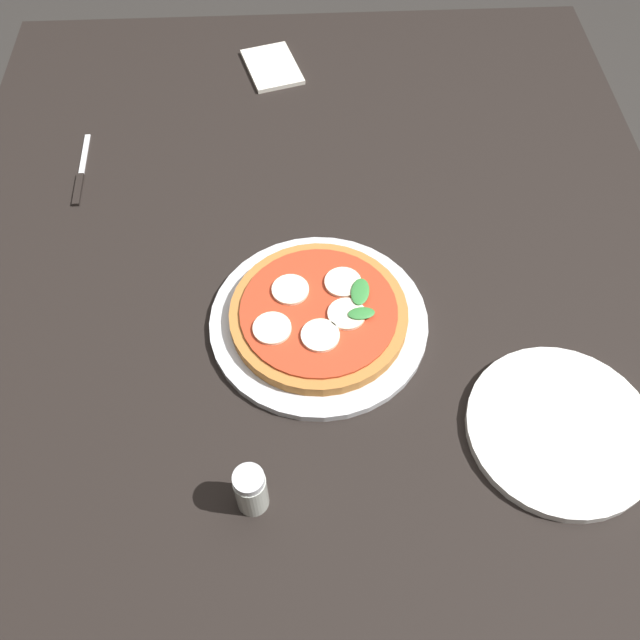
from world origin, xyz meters
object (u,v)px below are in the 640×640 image
(serving_tray, at_px, (320,322))
(pepper_shaker, at_px, (251,490))
(knife, at_px, (80,178))
(napkin, at_px, (272,67))
(dining_table, at_px, (315,298))
(pizza, at_px, (319,314))
(plate_white, at_px, (561,429))

(serving_tray, height_order, pepper_shaker, pepper_shaker)
(knife, bearing_deg, napkin, 131.46)
(dining_table, distance_m, pizza, 0.16)
(pizza, distance_m, pepper_shaker, 0.27)
(pizza, height_order, plate_white, pizza)
(napkin, bearing_deg, knife, -48.54)
(pizza, height_order, knife, pizza)
(dining_table, bearing_deg, pepper_shaker, -13.80)
(serving_tray, relative_size, pizza, 1.23)
(dining_table, height_order, pizza, pizza)
(serving_tray, bearing_deg, plate_white, 58.56)
(napkin, bearing_deg, pizza, 5.90)
(dining_table, xyz_separation_m, serving_tray, (0.11, 0.00, 0.10))
(pizza, bearing_deg, serving_tray, 37.68)
(dining_table, distance_m, knife, 0.43)
(dining_table, distance_m, serving_tray, 0.15)
(serving_tray, relative_size, plate_white, 1.28)
(pizza, relative_size, knife, 1.45)
(serving_tray, bearing_deg, pizza, -142.32)
(plate_white, xyz_separation_m, pepper_shaker, (0.07, -0.39, 0.03))
(serving_tray, height_order, napkin, serving_tray)
(napkin, bearing_deg, pepper_shaker, -2.05)
(dining_table, distance_m, plate_white, 0.43)
(dining_table, relative_size, napkin, 10.09)
(dining_table, bearing_deg, knife, -117.31)
(serving_tray, relative_size, pepper_shaker, 4.05)
(plate_white, distance_m, knife, 0.83)
(pizza, relative_size, plate_white, 1.04)
(serving_tray, bearing_deg, pepper_shaker, -19.98)
(serving_tray, xyz_separation_m, napkin, (-0.59, -0.06, -0.00))
(napkin, xyz_separation_m, knife, (0.28, -0.32, -0.00))
(plate_white, distance_m, napkin, 0.85)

